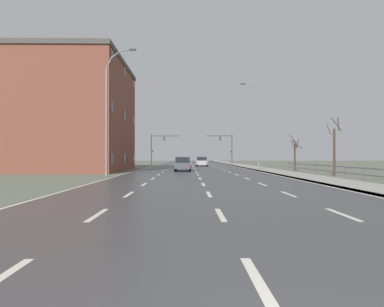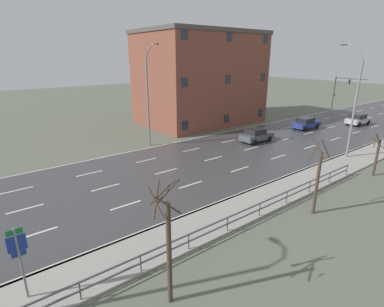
{
  "view_description": "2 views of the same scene",
  "coord_description": "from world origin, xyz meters",
  "px_view_note": "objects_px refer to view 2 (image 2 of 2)",
  "views": [
    {
      "loc": [
        -0.94,
        -2.64,
        1.69
      ],
      "look_at": [
        -0.09,
        62.15,
        2.18
      ],
      "focal_mm": 32.96,
      "sensor_mm": 36.0,
      "label": 1
    },
    {
      "loc": [
        20.06,
        11.05,
        9.44
      ],
      "look_at": [
        0.0,
        26.39,
        1.06
      ],
      "focal_mm": 27.67,
      "sensor_mm": 36.0,
      "label": 2
    }
  ],
  "objects_px": {
    "street_lamp_midground": "(354,105)",
    "highway_sign": "(19,255)",
    "street_lamp_left_bank": "(149,98)",
    "car_near_right": "(358,119)",
    "car_mid_centre": "(256,135)",
    "brick_building": "(200,78)",
    "car_distant": "(306,123)",
    "traffic_signal_left": "(340,88)"
  },
  "relations": [
    {
      "from": "traffic_signal_left",
      "to": "brick_building",
      "type": "xyz_separation_m",
      "value": [
        -7.31,
        -26.76,
        2.47
      ]
    },
    {
      "from": "highway_sign",
      "to": "car_mid_centre",
      "type": "bearing_deg",
      "value": 111.34
    },
    {
      "from": "street_lamp_midground",
      "to": "car_near_right",
      "type": "bearing_deg",
      "value": 110.89
    },
    {
      "from": "traffic_signal_left",
      "to": "car_near_right",
      "type": "height_order",
      "value": "traffic_signal_left"
    },
    {
      "from": "car_near_right",
      "to": "car_mid_centre",
      "type": "height_order",
      "value": "same"
    },
    {
      "from": "street_lamp_left_bank",
      "to": "traffic_signal_left",
      "type": "xyz_separation_m",
      "value": [
        0.62,
        39.02,
        -1.26
      ]
    },
    {
      "from": "highway_sign",
      "to": "traffic_signal_left",
      "type": "distance_m",
      "value": 55.94
    },
    {
      "from": "car_near_right",
      "to": "car_mid_centre",
      "type": "bearing_deg",
      "value": -95.91
    },
    {
      "from": "highway_sign",
      "to": "car_distant",
      "type": "xyz_separation_m",
      "value": [
        -9.98,
        35.35,
        -1.31
      ]
    },
    {
      "from": "street_lamp_left_bank",
      "to": "brick_building",
      "type": "distance_m",
      "value": 14.02
    },
    {
      "from": "traffic_signal_left",
      "to": "car_near_right",
      "type": "bearing_deg",
      "value": -50.85
    },
    {
      "from": "car_near_right",
      "to": "brick_building",
      "type": "relative_size",
      "value": 0.25
    },
    {
      "from": "street_lamp_left_bank",
      "to": "car_near_right",
      "type": "bearing_deg",
      "value": 72.85
    },
    {
      "from": "highway_sign",
      "to": "brick_building",
      "type": "bearing_deg",
      "value": 129.79
    },
    {
      "from": "traffic_signal_left",
      "to": "car_distant",
      "type": "height_order",
      "value": "traffic_signal_left"
    },
    {
      "from": "street_lamp_midground",
      "to": "car_near_right",
      "type": "xyz_separation_m",
      "value": [
        -6.01,
        15.74,
        -4.35
      ]
    },
    {
      "from": "car_distant",
      "to": "street_lamp_midground",
      "type": "bearing_deg",
      "value": -37.06
    },
    {
      "from": "car_near_right",
      "to": "car_mid_centre",
      "type": "relative_size",
      "value": 1.02
    },
    {
      "from": "street_lamp_midground",
      "to": "highway_sign",
      "type": "distance_m",
      "value": 28.07
    },
    {
      "from": "street_lamp_left_bank",
      "to": "highway_sign",
      "type": "height_order",
      "value": "street_lamp_left_bank"
    },
    {
      "from": "highway_sign",
      "to": "traffic_signal_left",
      "type": "bearing_deg",
      "value": 105.79
    },
    {
      "from": "car_distant",
      "to": "traffic_signal_left",
      "type": "bearing_deg",
      "value": 108.28
    },
    {
      "from": "car_distant",
      "to": "brick_building",
      "type": "xyz_separation_m",
      "value": [
        -12.54,
        -8.31,
        5.58
      ]
    },
    {
      "from": "highway_sign",
      "to": "brick_building",
      "type": "distance_m",
      "value": 35.45
    },
    {
      "from": "street_lamp_left_bank",
      "to": "highway_sign",
      "type": "distance_m",
      "value": 21.87
    },
    {
      "from": "traffic_signal_left",
      "to": "car_mid_centre",
      "type": "xyz_separation_m",
      "value": [
        5.36,
        -28.58,
        -3.11
      ]
    },
    {
      "from": "street_lamp_left_bank",
      "to": "car_distant",
      "type": "relative_size",
      "value": 2.54
    },
    {
      "from": "traffic_signal_left",
      "to": "brick_building",
      "type": "bearing_deg",
      "value": -105.27
    },
    {
      "from": "street_lamp_midground",
      "to": "car_mid_centre",
      "type": "distance_m",
      "value": 10.29
    },
    {
      "from": "street_lamp_midground",
      "to": "car_distant",
      "type": "height_order",
      "value": "street_lamp_midground"
    },
    {
      "from": "highway_sign",
      "to": "car_distant",
      "type": "height_order",
      "value": "highway_sign"
    },
    {
      "from": "street_lamp_left_bank",
      "to": "car_near_right",
      "type": "height_order",
      "value": "street_lamp_left_bank"
    },
    {
      "from": "street_lamp_left_bank",
      "to": "highway_sign",
      "type": "relative_size",
      "value": 3.21
    },
    {
      "from": "car_mid_centre",
      "to": "street_lamp_left_bank",
      "type": "bearing_deg",
      "value": -119.6
    },
    {
      "from": "brick_building",
      "to": "street_lamp_midground",
      "type": "bearing_deg",
      "value": 2.25
    },
    {
      "from": "street_lamp_left_bank",
      "to": "car_near_right",
      "type": "relative_size",
      "value": 2.53
    },
    {
      "from": "street_lamp_midground",
      "to": "traffic_signal_left",
      "type": "xyz_separation_m",
      "value": [
        -14.29,
        25.92,
        -1.24
      ]
    },
    {
      "from": "car_distant",
      "to": "car_near_right",
      "type": "bearing_deg",
      "value": 72.19
    },
    {
      "from": "car_mid_centre",
      "to": "brick_building",
      "type": "xyz_separation_m",
      "value": [
        -12.66,
        1.82,
        5.58
      ]
    },
    {
      "from": "car_mid_centre",
      "to": "street_lamp_midground",
      "type": "bearing_deg",
      "value": 16.77
    },
    {
      "from": "highway_sign",
      "to": "car_near_right",
      "type": "relative_size",
      "value": 0.79
    },
    {
      "from": "traffic_signal_left",
      "to": "car_mid_centre",
      "type": "height_order",
      "value": "traffic_signal_left"
    }
  ]
}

